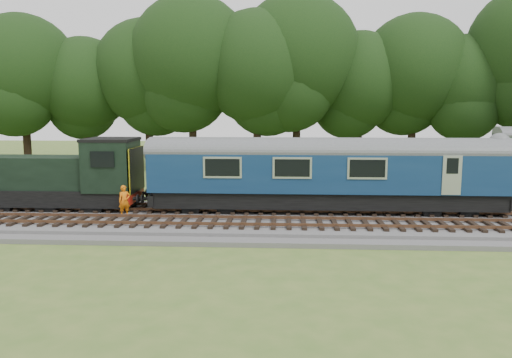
{
  "coord_description": "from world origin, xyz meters",
  "views": [
    {
      "loc": [
        3.23,
        -24.03,
        5.66
      ],
      "look_at": [
        1.82,
        1.4,
        2.0
      ],
      "focal_mm": 35.0,
      "sensor_mm": 36.0,
      "label": 1
    }
  ],
  "objects": [
    {
      "name": "ballast",
      "position": [
        0.0,
        0.0,
        0.17
      ],
      "size": [
        70.0,
        7.0,
        0.35
      ],
      "primitive_type": "cube",
      "color": "#4C4C4F",
      "rests_on": "ground"
    },
    {
      "name": "track_south",
      "position": [
        0.0,
        -1.6,
        0.42
      ],
      "size": [
        67.2,
        2.4,
        0.21
      ],
      "color": "black",
      "rests_on": "ballast"
    },
    {
      "name": "worker",
      "position": [
        -4.53,
        -0.47,
        1.13
      ],
      "size": [
        0.68,
        0.61,
        1.56
      ],
      "primitive_type": "imported",
      "rotation": [
        0.0,
        0.0,
        0.54
      ],
      "color": "orange",
      "rests_on": "ballast"
    },
    {
      "name": "dmu_railcar",
      "position": [
        5.46,
        1.4,
        2.61
      ],
      "size": [
        18.05,
        2.86,
        3.88
      ],
      "color": "black",
      "rests_on": "ground"
    },
    {
      "name": "fence",
      "position": [
        0.0,
        4.5,
        0.0
      ],
      "size": [
        64.0,
        0.12,
        1.0
      ],
      "primitive_type": null,
      "color": "#6B6054",
      "rests_on": "ground"
    },
    {
      "name": "tree_line",
      "position": [
        0.0,
        22.0,
        0.0
      ],
      "size": [
        70.0,
        8.0,
        18.0
      ],
      "primitive_type": null,
      "color": "black",
      "rests_on": "ground"
    },
    {
      "name": "track_north",
      "position": [
        0.0,
        1.4,
        0.42
      ],
      "size": [
        67.2,
        2.4,
        0.21
      ],
      "color": "black",
      "rests_on": "ballast"
    },
    {
      "name": "shunter_loco",
      "position": [
        -8.47,
        1.4,
        1.97
      ],
      "size": [
        8.91,
        2.6,
        3.38
      ],
      "color": "black",
      "rests_on": "ground"
    },
    {
      "name": "ground",
      "position": [
        0.0,
        0.0,
        0.0
      ],
      "size": [
        120.0,
        120.0,
        0.0
      ],
      "primitive_type": "plane",
      "color": "#476C27",
      "rests_on": "ground"
    }
  ]
}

